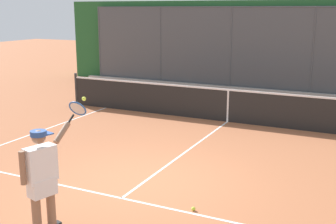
# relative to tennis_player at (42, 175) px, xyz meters

# --- Properties ---
(ground_plane) EXTENTS (60.00, 60.00, 0.00)m
(ground_plane) POSITION_rel_tennis_player_xyz_m (-0.38, -2.30, -0.89)
(ground_plane) COLOR #A8603D
(court_line_markings) EXTENTS (8.39, 10.51, 0.01)m
(court_line_markings) POSITION_rel_tennis_player_xyz_m (-0.38, -1.18, -0.89)
(court_line_markings) COLOR white
(court_line_markings) RESTS_ON ground
(fence_backdrop) EXTENTS (18.60, 1.37, 3.50)m
(fence_backdrop) POSITION_rel_tennis_player_xyz_m (-0.38, -12.87, 0.85)
(fence_backdrop) COLOR #474C51
(fence_backdrop) RESTS_ON ground
(tennis_net) EXTENTS (10.78, 0.09, 1.07)m
(tennis_net) POSITION_rel_tennis_player_xyz_m (-0.38, -7.23, -0.40)
(tennis_net) COLOR #2D2D2D
(tennis_net) RESTS_ON ground
(tennis_player) EXTENTS (0.36, 1.35, 1.84)m
(tennis_player) POSITION_rel_tennis_player_xyz_m (0.00, 0.00, 0.00)
(tennis_player) COLOR black
(tennis_player) RESTS_ON ground
(tennis_ball_near_net) EXTENTS (0.07, 0.07, 0.07)m
(tennis_ball_near_net) POSITION_rel_tennis_player_xyz_m (-1.66, -1.57, -0.86)
(tennis_ball_near_net) COLOR #C1D138
(tennis_ball_near_net) RESTS_ON ground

